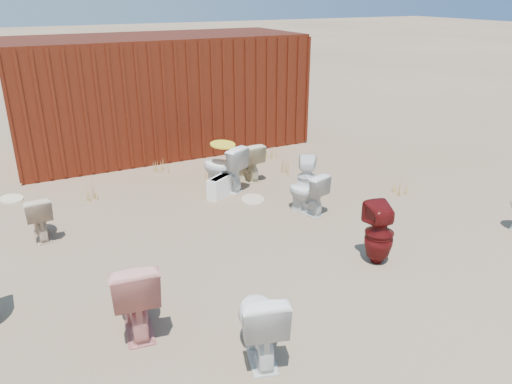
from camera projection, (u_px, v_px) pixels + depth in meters
name	position (u px, v px, depth m)	size (l,w,h in m)	color
ground	(276.00, 243.00, 6.92)	(100.00, 100.00, 0.00)	brown
shipping_container	(160.00, 93.00, 10.77)	(6.00, 2.40, 2.40)	#45120B
toilet_front_a	(260.00, 321.00, 4.66)	(0.43, 0.76, 0.77)	white
toilet_front_pink	(134.00, 292.00, 5.03)	(0.48, 0.83, 0.85)	#E08A81
toilet_front_c	(307.00, 193.00, 7.77)	(0.37, 0.66, 0.67)	silver
toilet_front_maroon	(379.00, 234.00, 6.30)	(0.37, 0.37, 0.81)	#580F0F
toilet_back_beige_left	(39.00, 216.00, 6.98)	(0.36, 0.63, 0.65)	beige
toilet_back_beige_right	(248.00, 161.00, 9.17)	(0.39, 0.69, 0.70)	beige
toilet_back_yellowlid	(223.00, 168.00, 8.63)	(0.46, 0.80, 0.82)	white
toilet_back_e	(307.00, 177.00, 8.35)	(0.32, 0.33, 0.71)	white
yellow_lid	(223.00, 144.00, 8.47)	(0.41, 0.52, 0.03)	yellow
loose_tank	(220.00, 187.00, 8.44)	(0.50, 0.20, 0.35)	white
loose_lid_near	(253.00, 200.00, 8.33)	(0.38, 0.49, 0.02)	beige
loose_lid_far	(12.00, 199.00, 8.37)	(0.36, 0.47, 0.02)	beige
weed_clump_a	(91.00, 196.00, 8.17)	(0.36, 0.36, 0.26)	#AA8444
weed_clump_b	(210.00, 170.00, 9.40)	(0.32, 0.32, 0.24)	#AA8444
weed_clump_c	(292.00, 164.00, 9.58)	(0.36, 0.36, 0.32)	#AA8444
weed_clump_d	(163.00, 167.00, 9.55)	(0.30, 0.30, 0.24)	#AA8444
weed_clump_e	(270.00, 152.00, 10.38)	(0.34, 0.34, 0.26)	#AA8444
weed_clump_f	(400.00, 187.00, 8.59)	(0.28, 0.28, 0.22)	#AA8444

